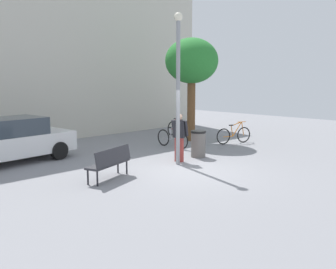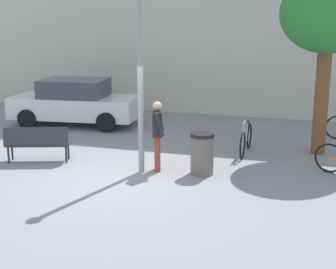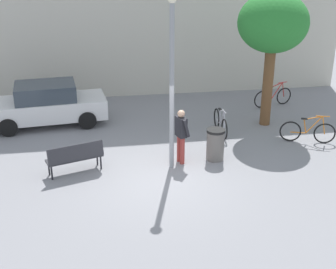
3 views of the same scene
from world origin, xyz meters
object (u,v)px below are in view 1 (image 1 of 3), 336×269
object	(u,v)px
person_by_lamppost	(179,134)
bicycle_red	(177,127)
trash_bin	(198,144)
lamppost	(178,79)
bicycle_silver	(172,138)
parked_car_white	(11,141)
plaza_tree	(192,62)
park_bench	(110,161)
bicycle_orange	(234,135)

from	to	relation	value
person_by_lamppost	bicycle_red	distance (m)	6.64
bicycle_red	trash_bin	xyz separation A→B (m)	(-3.65, -4.59, 0.11)
lamppost	person_by_lamppost	world-z (taller)	lamppost
trash_bin	bicycle_silver	bearing A→B (deg)	70.33
person_by_lamppost	bicycle_red	xyz separation A→B (m)	(4.72, 4.63, -0.58)
person_by_lamppost	bicycle_silver	size ratio (longest dim) A/B	0.92
person_by_lamppost	parked_car_white	world-z (taller)	person_by_lamppost
plaza_tree	trash_bin	size ratio (longest dim) A/B	4.80
park_bench	bicycle_red	xyz separation A→B (m)	(7.82, 4.86, -0.16)
bicycle_orange	lamppost	bearing A→B (deg)	-167.34
lamppost	park_bench	size ratio (longest dim) A/B	2.98
park_bench	bicycle_orange	world-z (taller)	bicycle_orange
park_bench	plaza_tree	xyz separation A→B (m)	(6.76, 2.92, 3.06)
plaza_tree	park_bench	bearing A→B (deg)	-156.61
bicycle_orange	trash_bin	size ratio (longest dim) A/B	1.76
park_bench	plaza_tree	world-z (taller)	plaza_tree
bicycle_red	bicycle_silver	size ratio (longest dim) A/B	0.97
plaza_tree	bicycle_orange	distance (m)	3.81
parked_car_white	lamppost	bearing A→B (deg)	-47.16
plaza_tree	bicycle_silver	bearing A→B (deg)	-161.95
bicycle_red	bicycle_silver	bearing A→B (deg)	-138.95
lamppost	park_bench	xyz separation A→B (m)	(-2.78, 0.01, -2.31)
person_by_lamppost	trash_bin	distance (m)	1.17
person_by_lamppost	trash_bin	size ratio (longest dim) A/B	1.70
parked_car_white	trash_bin	bearing A→B (deg)	-36.47
trash_bin	park_bench	bearing A→B (deg)	-176.27
person_by_lamppost	bicycle_red	size ratio (longest dim) A/B	0.95
park_bench	parked_car_white	xyz separation A→B (m)	(-1.10, 4.17, 0.23)
person_by_lamppost	bicycle_orange	size ratio (longest dim) A/B	0.97
bicycle_orange	parked_car_white	distance (m)	9.20
lamppost	person_by_lamppost	xyz separation A→B (m)	(0.32, 0.24, -1.89)
bicycle_orange	parked_car_white	size ratio (longest dim) A/B	0.40
bicycle_orange	bicycle_red	bearing A→B (deg)	85.76
park_bench	trash_bin	distance (m)	4.18
park_bench	bicycle_orange	bearing A→B (deg)	7.98
park_bench	parked_car_white	distance (m)	4.32
lamppost	bicycle_red	distance (m)	7.44
parked_car_white	bicycle_silver	bearing A→B (deg)	-17.14
trash_bin	plaza_tree	bearing A→B (deg)	45.69
park_bench	bicycle_orange	size ratio (longest dim) A/B	0.97
bicycle_orange	parked_car_white	bearing A→B (deg)	160.19
lamppost	person_by_lamppost	size ratio (longest dim) A/B	2.97
bicycle_red	trash_bin	bearing A→B (deg)	-128.50
lamppost	bicycle_silver	world-z (taller)	lamppost
park_bench	trash_bin	world-z (taller)	trash_bin
lamppost	person_by_lamppost	bearing A→B (deg)	36.78
plaza_tree	bicycle_orange	xyz separation A→B (m)	(0.78, -1.87, -3.22)
trash_bin	person_by_lamppost	bearing A→B (deg)	-177.71
bicycle_silver	bicycle_orange	world-z (taller)	same
lamppost	parked_car_white	world-z (taller)	lamppost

